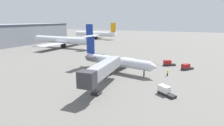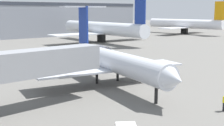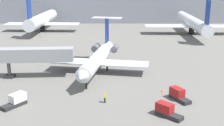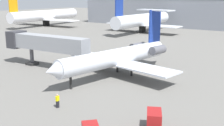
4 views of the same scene
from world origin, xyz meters
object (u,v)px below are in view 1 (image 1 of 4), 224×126
(ground_crew_marshaller, at_px, (168,73))
(traffic_cone_near, at_px, (157,65))
(jet_bridge, at_px, (101,70))
(parked_airliner_centre, at_px, (63,40))
(baggage_tug_lead, at_px, (186,67))
(baggage_tug_trailing, at_px, (168,63))
(regional_jet, at_px, (114,61))
(baggage_tug_spare, at_px, (165,91))
(parked_airliner_east_mid, at_px, (96,34))

(ground_crew_marshaller, relative_size, traffic_cone_near, 3.07)
(jet_bridge, xyz_separation_m, ground_crew_marshaller, (16.51, -12.40, -3.65))
(jet_bridge, relative_size, parked_airliner_centre, 0.45)
(baggage_tug_lead, relative_size, baggage_tug_trailing, 0.92)
(baggage_tug_trailing, height_order, traffic_cone_near, baggage_tug_trailing)
(traffic_cone_near, bearing_deg, parked_airliner_centre, 70.28)
(jet_bridge, bearing_deg, parked_airliner_centre, 45.90)
(regional_jet, bearing_deg, traffic_cone_near, -44.24)
(baggage_tug_lead, bearing_deg, baggage_tug_spare, 171.05)
(ground_crew_marshaller, xyz_separation_m, baggage_tug_trailing, (11.88, 1.17, -0.02))
(regional_jet, distance_m, parked_airliner_east_mid, 93.14)
(baggage_tug_spare, bearing_deg, parked_airliner_east_mid, 36.31)
(baggage_tug_spare, bearing_deg, baggage_tug_trailing, 5.19)
(baggage_tug_lead, bearing_deg, ground_crew_marshaller, 152.16)
(regional_jet, xyz_separation_m, parked_airliner_centre, (31.49, 44.54, 0.93))
(jet_bridge, relative_size, baggage_tug_spare, 4.39)
(ground_crew_marshaller, bearing_deg, jet_bridge, 143.08)
(regional_jet, distance_m, baggage_tug_spare, 20.79)
(ground_crew_marshaller, xyz_separation_m, baggage_tug_lead, (8.89, -4.70, -0.02))
(regional_jet, relative_size, baggage_tug_spare, 6.44)
(baggage_tug_trailing, height_order, parked_airliner_east_mid, parked_airliner_east_mid)
(baggage_tug_lead, height_order, traffic_cone_near, baggage_tug_lead)
(regional_jet, distance_m, ground_crew_marshaller, 15.95)
(jet_bridge, distance_m, baggage_tug_trailing, 30.75)
(baggage_tug_lead, relative_size, traffic_cone_near, 7.03)
(regional_jet, height_order, baggage_tug_lead, regional_jet)
(jet_bridge, distance_m, parked_airliner_east_mid, 107.56)
(traffic_cone_near, bearing_deg, parked_airliner_east_mid, 42.23)
(baggage_tug_lead, height_order, baggage_tug_spare, same)
(jet_bridge, height_order, traffic_cone_near, jet_bridge)
(baggage_tug_spare, height_order, parked_airliner_east_mid, parked_airliner_east_mid)
(baggage_tug_lead, distance_m, parked_airliner_centre, 68.29)
(regional_jet, height_order, jet_bridge, regional_jet)
(baggage_tug_trailing, bearing_deg, jet_bridge, 158.42)
(baggage_tug_trailing, height_order, baggage_tug_spare, same)
(parked_airliner_centre, xyz_separation_m, parked_airliner_east_mid, (47.22, 5.26, -0.05))
(ground_crew_marshaller, height_order, baggage_tug_spare, baggage_tug_spare)
(ground_crew_marshaller, xyz_separation_m, traffic_cone_near, (9.84, 4.48, -0.58))
(ground_crew_marshaller, relative_size, parked_airliner_centre, 0.04)
(parked_airliner_centre, bearing_deg, baggage_tug_spare, -125.30)
(jet_bridge, height_order, parked_airliner_centre, parked_airliner_centre)
(baggage_tug_lead, relative_size, parked_airliner_centre, 0.10)
(jet_bridge, bearing_deg, traffic_cone_near, -16.73)
(traffic_cone_near, relative_size, parked_airliner_centre, 0.01)
(baggage_tug_trailing, bearing_deg, regional_jet, 133.03)
(traffic_cone_near, bearing_deg, baggage_tug_spare, -166.51)
(regional_jet, distance_m, traffic_cone_near, 16.33)
(regional_jet, height_order, parked_airliner_east_mid, parked_airliner_east_mid)
(baggage_tug_spare, xyz_separation_m, traffic_cone_near, (23.47, 5.63, -0.56))
(baggage_tug_lead, xyz_separation_m, baggage_tug_spare, (-22.52, 3.55, 0.00))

